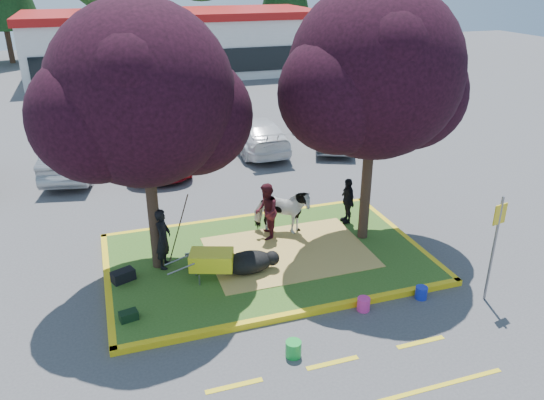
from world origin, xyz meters
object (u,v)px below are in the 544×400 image
object	(u,v)px
wheelbarrow	(212,260)
bucket_blue	(421,293)
bucket_pink	(364,304)
calf	(248,262)
car_silver	(76,154)
cow	(282,212)
bucket_green	(293,349)
handler	(163,238)
sign_post	(496,237)

from	to	relation	value
wheelbarrow	bucket_blue	size ratio (longest dim) A/B	6.20
bucket_blue	bucket_pink	bearing A→B (deg)	180.00
calf	car_silver	bearing A→B (deg)	121.24
bucket_blue	car_silver	xyz separation A→B (m)	(-7.69, 11.32, 0.62)
calf	wheelbarrow	world-z (taller)	wheelbarrow
wheelbarrow	bucket_blue	bearing A→B (deg)	-6.89
cow	bucket_pink	size ratio (longest dim) A/B	5.17
cow	bucket_pink	xyz separation A→B (m)	(0.61, -3.90, -0.68)
bucket_pink	bucket_green	bearing A→B (deg)	-154.94
wheelbarrow	cow	bearing A→B (deg)	54.73
cow	wheelbarrow	size ratio (longest dim) A/B	0.87
calf	handler	xyz separation A→B (m)	(-1.93, 0.94, 0.52)
bucket_pink	bucket_blue	distance (m)	1.51
cow	bucket_pink	bearing A→B (deg)	-146.99
wheelbarrow	bucket_pink	world-z (taller)	wheelbarrow
bucket_green	bucket_blue	distance (m)	3.69
handler	car_silver	distance (m)	8.49
handler	bucket_pink	bearing A→B (deg)	-105.97
handler	sign_post	xyz separation A→B (m)	(6.93, -3.61, 0.68)
calf	bucket_pink	distance (m)	3.03
sign_post	bucket_blue	bearing A→B (deg)	148.97
calf	bucket_green	bearing A→B (deg)	-82.07
cow	bucket_blue	distance (m)	4.49
wheelbarrow	handler	bearing A→B (deg)	157.53
sign_post	bucket_pink	world-z (taller)	sign_post
cow	bucket_green	size ratio (longest dim) A/B	4.72
handler	car_silver	xyz separation A→B (m)	(-2.16, 8.21, -0.17)
calf	sign_post	world-z (taller)	sign_post
sign_post	bucket_blue	xyz separation A→B (m)	(-1.40, 0.50, -1.48)
handler	calf	bearing A→B (deg)	-94.29
bucket_blue	car_silver	world-z (taller)	car_silver
calf	sign_post	bearing A→B (deg)	-20.90
bucket_green	bucket_blue	xyz separation A→B (m)	(3.56, 0.96, -0.02)
bucket_blue	sign_post	bearing A→B (deg)	-19.52
wheelbarrow	calf	bearing A→B (deg)	17.53
calf	bucket_pink	bearing A→B (deg)	-38.84
calf	bucket_blue	world-z (taller)	calf
calf	handler	world-z (taller)	handler
sign_post	car_silver	size ratio (longest dim) A/B	0.56
sign_post	wheelbarrow	bearing A→B (deg)	143.97
wheelbarrow	sign_post	world-z (taller)	sign_post
cow	wheelbarrow	xyz separation A→B (m)	(-2.38, -1.71, -0.20)
bucket_pink	bucket_blue	size ratio (longest dim) A/B	1.04
car_silver	bucket_green	bearing A→B (deg)	120.06
cow	wheelbarrow	distance (m)	2.94
handler	bucket_pink	xyz separation A→B (m)	(4.03, -3.11, -0.79)
sign_post	bucket_blue	distance (m)	2.10
bucket_pink	calf	bearing A→B (deg)	134.01
bucket_blue	car_silver	size ratio (longest dim) A/B	0.06
handler	sign_post	bearing A→B (deg)	-95.75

